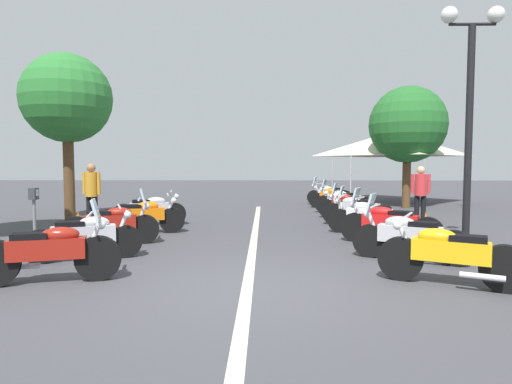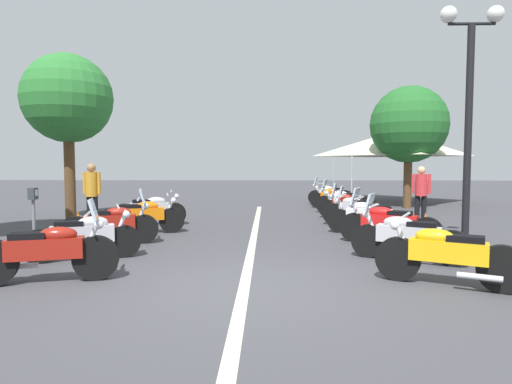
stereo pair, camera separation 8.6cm
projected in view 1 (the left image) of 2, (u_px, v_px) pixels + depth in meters
name	position (u px, v px, depth m)	size (l,w,h in m)	color
ground_plane	(247.00, 289.00, 5.95)	(80.00, 80.00, 0.00)	#424247
lane_centre_stripe	(254.00, 239.00, 9.94)	(15.03, 0.16, 0.01)	beige
motorcycle_left_row_0	(50.00, 251.00, 6.20)	(0.82, 2.00, 1.22)	black
motorcycle_left_row_1	(85.00, 236.00, 7.70)	(0.97, 1.94, 0.98)	black
motorcycle_left_row_2	(112.00, 223.00, 9.20)	(0.76, 2.02, 1.21)	black
motorcycle_left_row_3	(141.00, 216.00, 10.65)	(0.81, 2.14, 1.00)	black
motorcycle_left_row_4	(150.00, 209.00, 12.12)	(0.71, 2.03, 0.99)	black
motorcycle_right_row_0	(449.00, 254.00, 6.08)	(1.05, 1.86, 1.01)	black
motorcycle_right_row_1	(408.00, 236.00, 7.64)	(1.12, 1.88, 1.20)	black
motorcycle_right_row_2	(388.00, 223.00, 9.22)	(1.19, 1.98, 1.21)	black
motorcycle_right_row_3	(368.00, 216.00, 10.63)	(0.93, 2.00, 1.19)	black
motorcycle_right_row_4	(357.00, 209.00, 12.09)	(0.89, 1.96, 1.20)	black
motorcycle_right_row_5	(349.00, 205.00, 13.50)	(1.13, 1.87, 0.98)	black
motorcycle_right_row_6	(343.00, 200.00, 15.06)	(1.02, 2.02, 1.20)	black
motorcycle_right_row_7	(333.00, 197.00, 16.70)	(1.10, 1.85, 0.98)	black
motorcycle_right_row_8	(329.00, 194.00, 18.19)	(0.88, 1.93, 1.20)	black
street_lamp_twin_globe	(470.00, 85.00, 8.38)	(0.32, 1.22, 4.79)	black
parking_meter	(34.00, 209.00, 8.05)	(0.19, 0.14, 1.29)	slate
traffic_cone_0	(425.00, 225.00, 10.08)	(0.36, 0.36, 0.61)	orange
traffic_cone_1	(78.00, 224.00, 10.24)	(0.36, 0.36, 0.61)	orange
bystander_0	(92.00, 190.00, 11.45)	(0.32, 0.52, 1.76)	black
bystander_1	(420.00, 190.00, 12.28)	(0.32, 0.51, 1.68)	black
roadside_tree_0	(67.00, 99.00, 13.01)	(2.69, 2.69, 5.09)	brown
roadside_tree_1	(408.00, 125.00, 16.77)	(2.99, 2.99, 4.78)	brown
event_tent	(392.00, 144.00, 19.14)	(5.12, 5.12, 3.20)	beige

